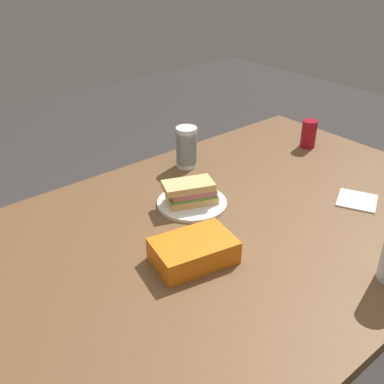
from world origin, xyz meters
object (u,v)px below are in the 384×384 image
Objects in this scene: soda_can_red at (309,134)px; plastic_cup_stack at (187,147)px; dining_table at (222,247)px; paper_plate at (192,203)px; chip_bag at (193,251)px; sandwich at (191,192)px.

plastic_cup_stack is (0.54, -0.19, 0.02)m from soda_can_red.
paper_plate reaches higher than dining_table.
plastic_cup_stack is at bearing -114.50° from dining_table.
chip_bag is (0.20, 0.24, 0.03)m from paper_plate.
paper_plate is 2.00× the size of soda_can_red.
sandwich reaches higher than paper_plate.
plastic_cup_stack is at bearing -115.66° from chip_bag.
dining_table is 9.22× the size of sandwich.
dining_table is at bearing 85.60° from sandwich.
soda_can_red is (-0.72, -0.06, 0.01)m from sandwich.
sandwich is 0.31m from plastic_cup_stack.
paper_plate is at bearing -117.32° from chip_bag.
sandwich reaches higher than dining_table.
paper_plate is 0.31m from plastic_cup_stack.
dining_table is 8.21× the size of chip_bag.
plastic_cup_stack is (-0.18, -0.25, 0.08)m from paper_plate.
dining_table is at bearing 65.50° from plastic_cup_stack.
paper_plate is 0.31m from chip_bag.
sandwich is at bearing 4.57° from soda_can_red.
chip_bag is at bearing 51.81° from sandwich.
chip_bag reaches higher than paper_plate.
dining_table is 0.19m from paper_plate.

